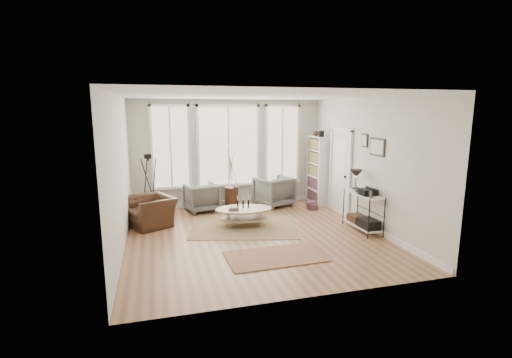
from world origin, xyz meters
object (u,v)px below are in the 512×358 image
object	(u,v)px
low_shelf	(363,208)
accent_chair	(150,211)
armchair_right	(274,191)
armchair_left	(202,197)
side_table	(231,180)
coffee_table	(243,212)
bookcase	(317,170)

from	to	relation	value
low_shelf	accent_chair	distance (m)	4.77
low_shelf	armchair_right	bearing A→B (deg)	115.45
armchair_left	accent_chair	xyz separation A→B (m)	(-1.29, -0.95, -0.03)
side_table	low_shelf	bearing A→B (deg)	-48.81
coffee_table	armchair_right	size ratio (longest dim) A/B	1.51
low_shelf	coffee_table	world-z (taller)	low_shelf
coffee_table	armchair_left	xyz separation A→B (m)	(-0.76, 1.53, 0.05)
armchair_right	bookcase	bearing A→B (deg)	158.52
armchair_left	armchair_right	distance (m)	1.99
coffee_table	armchair_right	xyz separation A→B (m)	(1.23, 1.54, 0.09)
bookcase	coffee_table	distance (m)	2.99
coffee_table	accent_chair	size ratio (longest dim) A/B	1.31
coffee_table	accent_chair	world-z (taller)	accent_chair
bookcase	accent_chair	xyz separation A→B (m)	(-4.55, -0.92, -0.62)
low_shelf	armchair_left	world-z (taller)	low_shelf
low_shelf	armchair_left	size ratio (longest dim) A/B	1.62
coffee_table	side_table	world-z (taller)	side_table
side_table	accent_chair	bearing A→B (deg)	-152.36
bookcase	armchair_left	distance (m)	3.32
armchair_right	armchair_left	bearing A→B (deg)	-19.65
bookcase	coffee_table	world-z (taller)	bookcase
accent_chair	coffee_table	bearing A→B (deg)	47.57
accent_chair	side_table	bearing A→B (deg)	91.08
armchair_left	bookcase	bearing A→B (deg)	167.73
coffee_table	armchair_left	bearing A→B (deg)	116.52
coffee_table	side_table	xyz separation A→B (m)	(0.07, 1.69, 0.44)
armchair_left	accent_chair	bearing A→B (deg)	24.58
side_table	accent_chair	world-z (taller)	side_table
low_shelf	coffee_table	distance (m)	2.66
bookcase	accent_chair	size ratio (longest dim) A/B	1.99
bookcase	armchair_left	bearing A→B (deg)	179.53
armchair_right	side_table	xyz separation A→B (m)	(-1.16, 0.16, 0.35)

